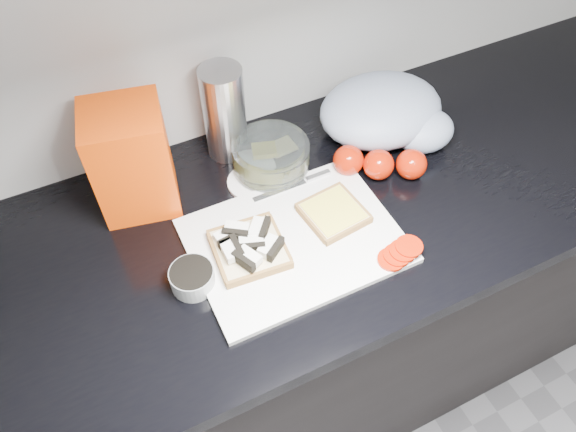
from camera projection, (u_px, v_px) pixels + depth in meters
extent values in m
cube|color=black|center=(315.00, 313.00, 1.54)|extent=(3.50, 0.60, 0.86)
cube|color=black|center=(322.00, 208.00, 1.19)|extent=(3.50, 0.64, 0.04)
cube|color=white|center=(295.00, 241.00, 1.10)|extent=(0.40, 0.30, 0.01)
cube|color=beige|center=(249.00, 249.00, 1.07)|extent=(0.14, 0.14, 0.02)
cube|color=white|center=(227.00, 236.00, 1.07)|extent=(0.05, 0.03, 0.02)
cube|color=black|center=(227.00, 236.00, 1.07)|extent=(0.05, 0.02, 0.02)
cube|color=white|center=(237.00, 229.00, 1.07)|extent=(0.05, 0.05, 0.02)
cube|color=black|center=(237.00, 229.00, 1.07)|extent=(0.05, 0.04, 0.02)
cube|color=white|center=(258.00, 228.00, 1.08)|extent=(0.05, 0.05, 0.02)
cube|color=black|center=(258.00, 228.00, 1.08)|extent=(0.04, 0.05, 0.02)
cube|color=white|center=(230.00, 251.00, 1.04)|extent=(0.03, 0.05, 0.02)
cube|color=black|center=(230.00, 251.00, 1.04)|extent=(0.01, 0.05, 0.02)
cube|color=white|center=(252.00, 243.00, 1.06)|extent=(0.05, 0.04, 0.02)
cube|color=black|center=(252.00, 243.00, 1.06)|extent=(0.05, 0.03, 0.02)
cube|color=white|center=(269.00, 247.00, 1.05)|extent=(0.05, 0.05, 0.02)
cube|color=black|center=(269.00, 247.00, 1.05)|extent=(0.05, 0.04, 0.02)
cube|color=white|center=(249.00, 257.00, 1.03)|extent=(0.04, 0.05, 0.02)
cube|color=black|center=(249.00, 257.00, 1.03)|extent=(0.03, 0.05, 0.02)
cube|color=beige|center=(333.00, 213.00, 1.13)|extent=(0.13, 0.13, 0.02)
cube|color=yellow|center=(334.00, 210.00, 1.12)|extent=(0.11, 0.11, 0.00)
cylinder|color=#AA1903|center=(391.00, 260.00, 1.06)|extent=(0.07, 0.07, 0.01)
cylinder|color=#AA1903|center=(397.00, 255.00, 1.06)|extent=(0.07, 0.07, 0.01)
cylinder|color=#AA1903|center=(403.00, 251.00, 1.06)|extent=(0.06, 0.06, 0.01)
cylinder|color=#AA1903|center=(409.00, 246.00, 1.06)|extent=(0.06, 0.06, 0.01)
cube|color=silver|center=(280.00, 191.00, 1.17)|extent=(0.12, 0.01, 0.00)
cube|color=silver|center=(318.00, 176.00, 1.20)|extent=(0.06, 0.01, 0.01)
cylinder|color=#979C9C|center=(192.00, 278.00, 1.03)|extent=(0.08, 0.08, 0.04)
cylinder|color=black|center=(191.00, 273.00, 1.01)|extent=(0.08, 0.08, 0.01)
cylinder|color=white|center=(252.00, 182.00, 1.20)|extent=(0.13, 0.13, 0.01)
cylinder|color=silver|center=(271.00, 157.00, 1.20)|extent=(0.17, 0.17, 0.07)
cube|color=yellow|center=(265.00, 159.00, 1.21)|extent=(0.06, 0.05, 0.04)
cube|color=#E6DE89|center=(282.00, 158.00, 1.22)|extent=(0.06, 0.05, 0.01)
cube|color=#F72C04|center=(132.00, 160.00, 1.08)|extent=(0.17, 0.16, 0.23)
cylinder|color=#A7A7AC|center=(224.00, 113.00, 1.18)|extent=(0.09, 0.09, 0.22)
ellipsoid|color=#95A0B8|center=(381.00, 110.00, 1.26)|extent=(0.30, 0.25, 0.13)
ellipsoid|color=#95A0B8|center=(424.00, 131.00, 1.24)|extent=(0.14, 0.12, 0.09)
sphere|color=#AA1903|center=(379.00, 165.00, 1.19)|extent=(0.07, 0.07, 0.07)
sphere|color=#AA1903|center=(411.00, 164.00, 1.19)|extent=(0.07, 0.07, 0.07)
sphere|color=#AA1903|center=(348.00, 160.00, 1.20)|extent=(0.07, 0.07, 0.07)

